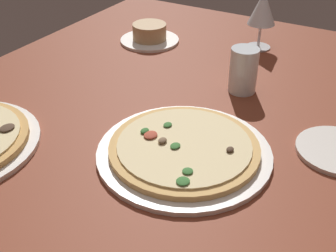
% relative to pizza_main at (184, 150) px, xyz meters
% --- Properties ---
extents(dining_table, '(1.50, 1.10, 0.04)m').
position_rel_pizza_main_xyz_m(dining_table, '(0.06, 0.11, -0.03)').
color(dining_table, brown).
rests_on(dining_table, ground).
extents(pizza_main, '(0.33, 0.33, 0.03)m').
position_rel_pizza_main_xyz_m(pizza_main, '(0.00, 0.00, 0.00)').
color(pizza_main, white).
rests_on(pizza_main, dining_table).
extents(ramekin_on_saucer, '(0.17, 0.17, 0.05)m').
position_rel_pizza_main_xyz_m(ramekin_on_saucer, '(0.45, 0.36, 0.01)').
color(ramekin_on_saucer, white).
rests_on(ramekin_on_saucer, dining_table).
extents(wine_glass_far, '(0.08, 0.08, 0.17)m').
position_rel_pizza_main_xyz_m(wine_glass_far, '(0.57, 0.06, 0.10)').
color(wine_glass_far, silver).
rests_on(wine_glass_far, dining_table).
extents(water_glass, '(0.07, 0.07, 0.11)m').
position_rel_pizza_main_xyz_m(water_glass, '(0.29, 0.00, 0.04)').
color(water_glass, silver).
rests_on(water_glass, dining_table).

